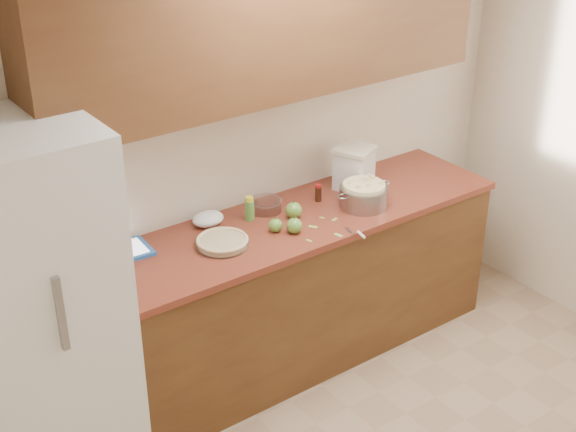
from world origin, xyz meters
TOP-DOWN VIEW (x-y plane):
  - room_shell at (0.00, 0.00)m, footprint 3.60×3.60m
  - counter_run at (0.00, 1.48)m, footprint 2.64×0.68m
  - upper_cabinets at (0.00, 1.63)m, footprint 2.60×0.34m
  - fridge at (-1.44, 1.44)m, footprint 0.70×0.70m
  - pie at (-0.44, 1.44)m, footprint 0.28×0.28m
  - colander at (0.46, 1.37)m, footprint 0.37×0.28m
  - flour_canister at (0.58, 1.59)m, footprint 0.27×0.27m
  - tablet at (-0.89, 1.68)m, footprint 0.30×0.23m
  - paring_knife at (0.22, 1.12)m, footprint 0.05×0.16m
  - lemon_bottle at (-0.16, 1.61)m, footprint 0.05×0.05m
  - cinnamon_shaker at (-0.15, 1.62)m, footprint 0.04×0.04m
  - vanilla_bottle at (0.29, 1.57)m, footprint 0.04×0.04m
  - mixing_bowl at (-0.02, 1.65)m, footprint 0.19×0.19m
  - paper_towel at (-0.37, 1.69)m, footprint 0.20×0.17m
  - apple_left at (-0.12, 1.41)m, footprint 0.07×0.07m
  - apple_center at (0.05, 1.49)m, footprint 0.09×0.09m
  - apple_front at (-0.05, 1.34)m, footprint 0.09×0.09m
  - peel_a at (0.12, 1.18)m, footprint 0.03×0.05m
  - peel_b at (0.22, 1.33)m, footprint 0.04×0.02m
  - peel_c at (0.07, 1.33)m, footprint 0.04×0.05m
  - peel_d at (0.18, 1.39)m, footprint 0.03×0.03m
  - peel_e at (-0.04, 1.22)m, footprint 0.02×0.04m

SIDE VIEW (x-z plane):
  - counter_run at x=0.00m, z-range 0.00..0.92m
  - fridge at x=-1.44m, z-range 0.00..1.80m
  - peel_a at x=0.12m, z-range 0.92..0.92m
  - peel_b at x=0.22m, z-range 0.92..0.92m
  - peel_c at x=0.07m, z-range 0.92..0.92m
  - peel_d at x=0.18m, z-range 0.92..0.92m
  - peel_e at x=-0.04m, z-range 0.92..0.92m
  - paring_knife at x=0.22m, z-range 0.92..0.93m
  - tablet at x=-0.89m, z-range 0.92..0.94m
  - pie at x=-0.44m, z-range 0.92..0.97m
  - paper_towel at x=-0.37m, z-range 0.92..0.99m
  - apple_left at x=-0.12m, z-range 0.91..1.00m
  - mixing_bowl at x=-0.02m, z-range 0.92..0.99m
  - cinnamon_shaker at x=-0.15m, z-range 0.92..1.01m
  - apple_front at x=-0.05m, z-range 0.91..1.01m
  - apple_center at x=0.05m, z-range 0.91..1.02m
  - vanilla_bottle at x=0.29m, z-range 0.92..1.02m
  - lemon_bottle at x=-0.16m, z-range 0.92..1.06m
  - colander at x=0.46m, z-range 0.92..1.06m
  - flour_canister at x=0.58m, z-range 0.92..1.18m
  - room_shell at x=0.00m, z-range -0.50..3.10m
  - upper_cabinets at x=0.00m, z-range 1.60..2.30m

